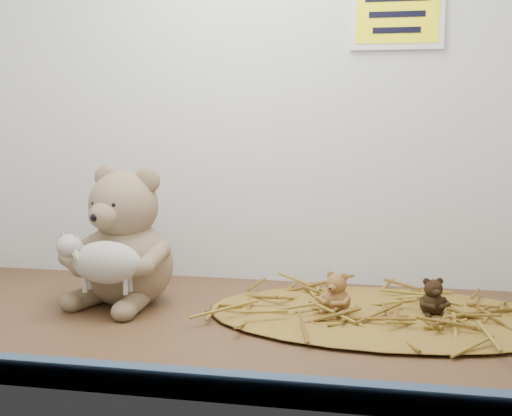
% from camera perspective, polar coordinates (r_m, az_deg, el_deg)
% --- Properties ---
extents(alcove_shell, '(1.20, 0.60, 0.90)m').
position_cam_1_polar(alcove_shell, '(1.16, -2.81, 12.94)').
color(alcove_shell, '#3D2815').
rests_on(alcove_shell, ground).
extents(front_rail, '(1.19, 0.02, 0.04)m').
position_cam_1_polar(front_rail, '(0.86, -8.60, -14.93)').
color(front_rail, '#354B66').
rests_on(front_rail, shelf_floor).
extents(straw_bed, '(0.63, 0.37, 0.01)m').
position_cam_1_polar(straw_bed, '(1.17, 11.30, -9.34)').
color(straw_bed, brown).
rests_on(straw_bed, shelf_floor).
extents(main_teddy, '(0.27, 0.27, 0.26)m').
position_cam_1_polar(main_teddy, '(1.23, -11.44, -2.37)').
color(main_teddy, '#8C7356').
rests_on(main_teddy, shelf_floor).
extents(toy_lamb, '(0.16, 0.10, 0.11)m').
position_cam_1_polar(toy_lamb, '(1.15, -13.13, -4.73)').
color(toy_lamb, '#B2ABA0').
rests_on(toy_lamb, main_teddy).
extents(mini_teddy_tan, '(0.08, 0.08, 0.07)m').
position_cam_1_polar(mini_teddy_tan, '(1.15, 7.19, -7.32)').
color(mini_teddy_tan, '#9C6733').
rests_on(mini_teddy_tan, straw_bed).
extents(mini_teddy_brown, '(0.07, 0.07, 0.07)m').
position_cam_1_polar(mini_teddy_brown, '(1.17, 15.45, -7.45)').
color(mini_teddy_brown, black).
rests_on(mini_teddy_brown, straw_bed).
extents(wall_sign, '(0.16, 0.01, 0.11)m').
position_cam_1_polar(wall_sign, '(1.34, 12.42, 16.43)').
color(wall_sign, '#FFF20D').
rests_on(wall_sign, back_wall).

